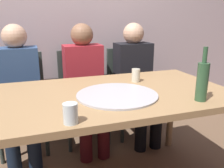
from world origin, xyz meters
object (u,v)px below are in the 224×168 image
Objects in this scene: chair_left at (21,95)px; guest_in_sweater at (19,87)px; tumbler_far at (70,113)px; guest_by_wall at (136,77)px; wine_bottle at (202,81)px; dining_table at (104,103)px; tumbler_near at (136,75)px; chair_middle at (83,89)px; pizza_tray at (117,95)px; chair_right at (130,85)px; guest_in_beanie at (85,81)px.

guest_in_sweater is at bearing 90.00° from chair_left.
guest_by_wall reaches higher than tumbler_far.
guest_by_wall is at bearing 86.77° from wine_bottle.
dining_table is at bearing 146.40° from wine_bottle.
chair_middle is at bearing 112.44° from tumbler_near.
chair_left is (-0.56, 0.86, -0.16)m from dining_table.
guest_in_sweater reaches higher than tumbler_far.
pizza_tray is 0.44× the size of guest_in_sweater.
guest_in_sweater is (-1.05, 1.04, -0.23)m from wine_bottle.
chair_right is at bearing -172.24° from guest_in_sweater.
dining_table is 0.88m from chair_middle.
wine_bottle is at bearing 114.12° from guest_in_beanie.
guest_by_wall reaches higher than chair_middle.
wine_bottle reaches higher than dining_table.
guest_in_beanie reaches higher than tumbler_far.
guest_by_wall is at bearing 172.24° from chair_left.
chair_middle is at bearing 91.58° from pizza_tray.
chair_right is at bearing 69.99° from tumbler_near.
chair_right is at bearing -90.00° from guest_by_wall.
tumbler_near is 0.11× the size of chair_right.
tumbler_far is 1.54m from chair_right.
pizza_tray is 0.80m from guest_in_beanie.
guest_in_sweater and guest_in_beanie have the same top height.
wine_bottle is 0.35× the size of chair_right.
tumbler_far is at bearing 75.82° from chair_middle.
guest_in_sweater is (-0.27, 1.10, -0.15)m from tumbler_far.
wine_bottle is 1.50m from guest_in_sweater.
tumbler_near is (-0.19, 0.52, -0.07)m from wine_bottle.
chair_right reaches higher than tumbler_far.
chair_left is 1.00× the size of chair_right.
wine_bottle is (0.44, -0.24, 0.12)m from pizza_tray.
tumbler_far is (-0.78, -0.06, -0.07)m from wine_bottle.
guest_in_sweater is at bearing 148.86° from tumbler_near.
wine_bottle is 0.27× the size of guest_in_sweater.
tumbler_near is at bearing 64.84° from guest_by_wall.
dining_table is 3.30× the size of pizza_tray.
guest_in_beanie is (-0.03, 0.80, -0.11)m from pizza_tray.
dining_table is 1.45× the size of guest_by_wall.
chair_middle is 0.77× the size of guest_by_wall.
chair_right is at bearing -163.88° from guest_in_beanie.
chair_middle is 0.77× the size of guest_in_sweater.
guest_by_wall reaches higher than wine_bottle.
dining_table is at bearing 122.85° from chair_left.
wine_bottle is 0.55m from tumbler_near.
chair_left and chair_right have the same top height.
chair_right is at bearing 87.18° from wine_bottle.
tumbler_far is 1.40m from guest_by_wall.
chair_left reaches higher than tumbler_far.
guest_in_beanie is (0.59, 0.00, 0.00)m from guest_in_sweater.
chair_right reaches higher than dining_table.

